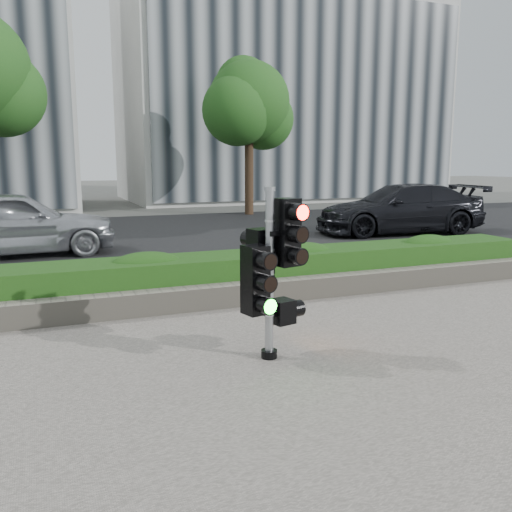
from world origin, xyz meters
name	(u,v)px	position (x,y,z in m)	size (l,w,h in m)	color
ground	(284,345)	(0.00, 0.00, 0.00)	(120.00, 120.00, 0.00)	#51514C
sidewalk	(414,440)	(0.00, -2.50, 0.01)	(16.00, 11.00, 0.03)	#9E9389
road	(141,238)	(0.00, 10.00, 0.01)	(60.00, 13.00, 0.02)	black
curb	(210,286)	(0.00, 3.15, 0.06)	(60.00, 0.25, 0.12)	gray
stone_wall	(233,295)	(0.00, 1.90, 0.20)	(12.00, 0.32, 0.34)	gray
hedge	(220,276)	(0.00, 2.55, 0.37)	(12.00, 1.00, 0.68)	#337925
building_right	(278,97)	(11.00, 25.00, 6.00)	(18.00, 10.00, 12.00)	#B7B7B2
tree_right	(248,105)	(5.48, 15.55, 4.48)	(4.10, 3.58, 6.53)	black
traffic_signal	(270,265)	(-0.35, -0.36, 1.10)	(0.70, 0.58, 1.93)	black
car_silver	(13,223)	(-3.31, 8.03, 0.81)	(1.86, 4.63, 1.58)	#B6B7BD
car_dark	(399,209)	(7.64, 8.11, 0.78)	(2.13, 5.24, 1.52)	black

